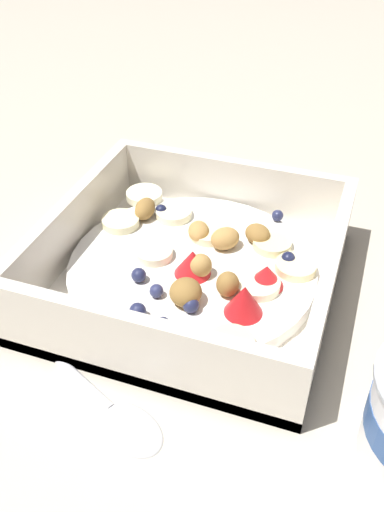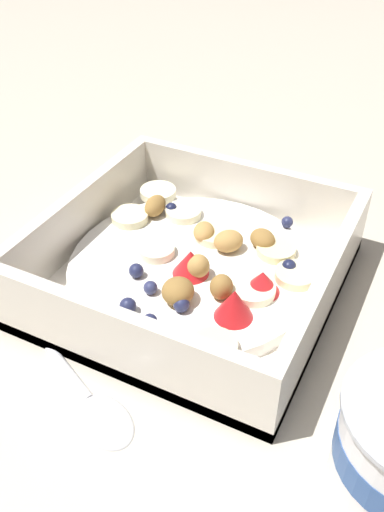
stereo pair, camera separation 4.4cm
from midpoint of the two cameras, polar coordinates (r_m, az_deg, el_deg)
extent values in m
plane|color=beige|center=(0.45, 3.39, -4.23)|extent=(2.40, 2.40, 0.00)
cube|color=white|center=(0.46, 2.76, -2.55)|extent=(0.22, 0.22, 0.01)
cube|color=white|center=(0.49, -8.59, 3.42)|extent=(0.22, 0.01, 0.06)
cube|color=white|center=(0.42, 16.09, -4.08)|extent=(0.22, 0.01, 0.06)
cube|color=white|center=(0.53, 7.71, 6.34)|extent=(0.01, 0.20, 0.06)
cube|color=white|center=(0.37, -3.99, -9.09)|extent=(0.01, 0.20, 0.06)
cylinder|color=white|center=(0.45, 2.81, -1.50)|extent=(0.20, 0.20, 0.01)
cylinder|color=#F7EFC6|center=(0.53, -1.05, 6.35)|extent=(0.05, 0.05, 0.01)
cylinder|color=#F4EAB7|center=(0.48, 5.04, 2.20)|extent=(0.04, 0.04, 0.01)
cylinder|color=#F7EFC6|center=(0.50, 1.65, 4.35)|extent=(0.04, 0.04, 0.01)
cylinder|color=#F7EFC6|center=(0.46, -0.88, 0.49)|extent=(0.03, 0.03, 0.01)
cylinder|color=#F4EAB7|center=(0.50, -3.77, 3.88)|extent=(0.04, 0.04, 0.01)
cylinder|color=beige|center=(0.47, 11.22, 0.50)|extent=(0.05, 0.05, 0.01)
cylinder|color=beige|center=(0.38, 5.67, -9.26)|extent=(0.04, 0.04, 0.01)
cylinder|color=beige|center=(0.44, 13.25, -2.03)|extent=(0.04, 0.04, 0.01)
cylinder|color=#F7EFC6|center=(0.42, 8.91, -3.91)|extent=(0.04, 0.04, 0.01)
cone|color=red|center=(0.40, 7.48, -4.94)|extent=(0.03, 0.03, 0.02)
cone|color=red|center=(0.42, 10.10, -2.69)|extent=(0.03, 0.03, 0.02)
cone|color=red|center=(0.43, 2.86, -0.69)|extent=(0.03, 0.03, 0.02)
sphere|color=#23284C|center=(0.43, -2.75, -1.60)|extent=(0.01, 0.01, 0.01)
sphere|color=navy|center=(0.40, 7.56, -5.55)|extent=(0.01, 0.01, 0.01)
sphere|color=#23284C|center=(0.40, 2.06, -5.04)|extent=(0.01, 0.01, 0.01)
sphere|color=#191E3D|center=(0.45, 12.59, -1.12)|extent=(0.01, 0.01, 0.01)
sphere|color=#23284C|center=(0.40, -3.37, -5.19)|extent=(0.01, 0.01, 0.01)
sphere|color=navy|center=(0.42, -1.20, -3.35)|extent=(0.01, 0.01, 0.01)
sphere|color=#23284C|center=(0.50, 12.14, 3.28)|extent=(0.01, 0.01, 0.01)
sphere|color=#23284C|center=(0.39, -1.05, -6.74)|extent=(0.01, 0.01, 0.01)
sphere|color=#191E3D|center=(0.50, 0.42, 4.75)|extent=(0.01, 0.01, 0.01)
ellipsoid|color=olive|center=(0.41, 1.76, -3.73)|extent=(0.03, 0.03, 0.02)
ellipsoid|color=tan|center=(0.47, 3.89, 2.36)|extent=(0.03, 0.02, 0.01)
ellipsoid|color=olive|center=(0.47, 9.84, 1.62)|extent=(0.03, 0.03, 0.02)
ellipsoid|color=olive|center=(0.41, 6.06, -3.24)|extent=(0.02, 0.02, 0.02)
ellipsoid|color=tan|center=(0.46, 6.47, 1.40)|extent=(0.03, 0.03, 0.02)
ellipsoid|color=olive|center=(0.50, -1.20, 5.00)|extent=(0.03, 0.02, 0.02)
ellipsoid|color=tan|center=(0.43, 3.52, -1.21)|extent=(0.03, 0.03, 0.02)
ellipsoid|color=silver|center=(0.37, -4.99, -16.27)|extent=(0.05, 0.06, 0.01)
cylinder|color=silver|center=(0.42, -11.61, -8.50)|extent=(0.06, 0.12, 0.01)
camera|label=1|loc=(0.02, -87.14, 2.25)|focal=39.59mm
camera|label=2|loc=(0.02, 92.86, -2.25)|focal=39.59mm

